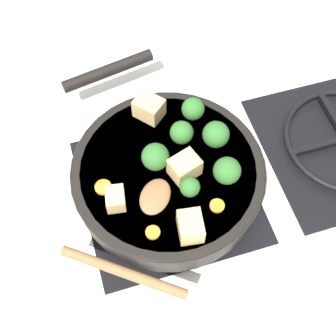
# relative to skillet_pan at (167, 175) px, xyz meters

# --- Properties ---
(ground_plane) EXTENTS (2.40, 2.40, 0.00)m
(ground_plane) POSITION_rel_skillet_pan_xyz_m (0.00, 0.00, -0.06)
(ground_plane) COLOR white
(front_burner_grate) EXTENTS (0.31, 0.31, 0.03)m
(front_burner_grate) POSITION_rel_skillet_pan_xyz_m (0.00, 0.00, -0.05)
(front_burner_grate) COLOR black
(front_burner_grate) RESTS_ON ground_plane
(skillet_pan) EXTENTS (0.45, 0.33, 0.06)m
(skillet_pan) POSITION_rel_skillet_pan_xyz_m (0.00, 0.00, 0.00)
(skillet_pan) COLOR black
(skillet_pan) RESTS_ON front_burner_grate
(wooden_spoon) EXTENTS (0.22, 0.20, 0.02)m
(wooden_spoon) POSITION_rel_skillet_pan_xyz_m (0.11, -0.08, 0.03)
(wooden_spoon) COLOR brown
(wooden_spoon) RESTS_ON skillet_pan
(tofu_cube_center_large) EXTENTS (0.05, 0.06, 0.04)m
(tofu_cube_center_large) POSITION_rel_skillet_pan_xyz_m (0.02, 0.02, 0.05)
(tofu_cube_center_large) COLOR #DBB770
(tofu_cube_center_large) RESTS_ON skillet_pan
(tofu_cube_near_handle) EXTENTS (0.06, 0.06, 0.04)m
(tofu_cube_near_handle) POSITION_rel_skillet_pan_xyz_m (-0.12, 0.00, 0.05)
(tofu_cube_near_handle) COLOR #DBB770
(tofu_cube_near_handle) RESTS_ON skillet_pan
(tofu_cube_east_chunk) EXTENTS (0.04, 0.04, 0.03)m
(tofu_cube_east_chunk) POSITION_rel_skillet_pan_xyz_m (0.04, -0.10, 0.04)
(tofu_cube_east_chunk) COLOR #DBB770
(tofu_cube_east_chunk) RESTS_ON skillet_pan
(tofu_cube_west_chunk) EXTENTS (0.05, 0.04, 0.04)m
(tofu_cube_west_chunk) POSITION_rel_skillet_pan_xyz_m (0.12, 0.00, 0.04)
(tofu_cube_west_chunk) COLOR #DBB770
(tofu_cube_west_chunk) RESTS_ON skillet_pan
(broccoli_floret_near_spoon) EXTENTS (0.05, 0.05, 0.05)m
(broccoli_floret_near_spoon) POSITION_rel_skillet_pan_xyz_m (0.05, 0.09, 0.06)
(broccoli_floret_near_spoon) COLOR #709956
(broccoli_floret_near_spoon) RESTS_ON skillet_pan
(broccoli_floret_center_top) EXTENTS (0.04, 0.04, 0.05)m
(broccoli_floret_center_top) POSITION_rel_skillet_pan_xyz_m (-0.04, 0.04, 0.05)
(broccoli_floret_center_top) COLOR #709956
(broccoli_floret_center_top) RESTS_ON skillet_pan
(broccoli_floret_east_rim) EXTENTS (0.03, 0.03, 0.04)m
(broccoli_floret_east_rim) POSITION_rel_skillet_pan_xyz_m (0.06, 0.02, 0.05)
(broccoli_floret_east_rim) COLOR #709956
(broccoli_floret_east_rim) RESTS_ON skillet_pan
(broccoli_floret_west_rim) EXTENTS (0.04, 0.04, 0.05)m
(broccoli_floret_west_rim) POSITION_rel_skillet_pan_xyz_m (-0.09, 0.07, 0.05)
(broccoli_floret_west_rim) COLOR #709956
(broccoli_floret_west_rim) RESTS_ON skillet_pan
(broccoli_floret_north_edge) EXTENTS (0.05, 0.05, 0.05)m
(broccoli_floret_north_edge) POSITION_rel_skillet_pan_xyz_m (-0.02, 0.09, 0.06)
(broccoli_floret_north_edge) COLOR #709956
(broccoli_floret_north_edge) RESTS_ON skillet_pan
(broccoli_floret_south_cluster) EXTENTS (0.05, 0.05, 0.05)m
(broccoli_floret_south_cluster) POSITION_rel_skillet_pan_xyz_m (-0.01, -0.02, 0.06)
(broccoli_floret_south_cluster) COLOR #709956
(broccoli_floret_south_cluster) RESTS_ON skillet_pan
(carrot_slice_orange_thin) EXTENTS (0.02, 0.02, 0.01)m
(carrot_slice_orange_thin) POSITION_rel_skillet_pan_xyz_m (0.09, 0.06, 0.03)
(carrot_slice_orange_thin) COLOR orange
(carrot_slice_orange_thin) RESTS_ON skillet_pan
(carrot_slice_near_center) EXTENTS (0.02, 0.02, 0.01)m
(carrot_slice_near_center) POSITION_rel_skillet_pan_xyz_m (0.11, -0.06, 0.03)
(carrot_slice_near_center) COLOR orange
(carrot_slice_near_center) RESTS_ON skillet_pan
(carrot_slice_edge_slice) EXTENTS (0.03, 0.03, 0.01)m
(carrot_slice_edge_slice) POSITION_rel_skillet_pan_xyz_m (0.01, -0.11, 0.03)
(carrot_slice_edge_slice) COLOR orange
(carrot_slice_edge_slice) RESTS_ON skillet_pan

